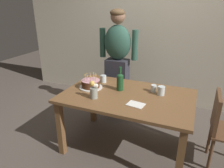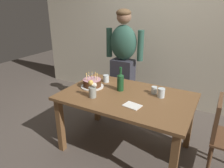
# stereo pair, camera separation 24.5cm
# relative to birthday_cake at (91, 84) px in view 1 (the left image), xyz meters

# --- Properties ---
(ground_plane) EXTENTS (10.00, 10.00, 0.00)m
(ground_plane) POSITION_rel_birthday_cake_xyz_m (0.49, -0.02, -0.79)
(ground_plane) COLOR #564C44
(back_wall) EXTENTS (5.20, 0.10, 2.60)m
(back_wall) POSITION_rel_birthday_cake_xyz_m (0.49, 1.53, 0.51)
(back_wall) COLOR beige
(back_wall) RESTS_ON ground_plane
(dining_table) EXTENTS (1.50, 0.96, 0.74)m
(dining_table) POSITION_rel_birthday_cake_xyz_m (0.49, -0.02, -0.15)
(dining_table) COLOR brown
(dining_table) RESTS_ON ground_plane
(birthday_cake) EXTENTS (0.29, 0.29, 0.18)m
(birthday_cake) POSITION_rel_birthday_cake_xyz_m (0.00, 0.00, 0.00)
(birthday_cake) COLOR white
(birthday_cake) RESTS_ON dining_table
(water_glass_near) EXTENTS (0.08, 0.08, 0.10)m
(water_glass_near) POSITION_rel_birthday_cake_xyz_m (0.07, 0.23, -0.00)
(water_glass_near) COLOR silver
(water_glass_near) RESTS_ON dining_table
(water_glass_far) EXTENTS (0.07, 0.07, 0.09)m
(water_glass_far) POSITION_rel_birthday_cake_xyz_m (0.75, 0.18, -0.01)
(water_glass_far) COLOR silver
(water_glass_far) RESTS_ON dining_table
(water_glass_side) EXTENTS (0.08, 0.08, 0.11)m
(water_glass_side) POSITION_rel_birthday_cake_xyz_m (0.85, 0.12, 0.00)
(water_glass_side) COLOR silver
(water_glass_side) RESTS_ON dining_table
(wine_bottle) EXTENTS (0.08, 0.08, 0.29)m
(wine_bottle) POSITION_rel_birthday_cake_xyz_m (0.36, 0.07, 0.07)
(wine_bottle) COLOR #194723
(wine_bottle) RESTS_ON dining_table
(napkin_stack) EXTENTS (0.19, 0.16, 0.01)m
(napkin_stack) POSITION_rel_birthday_cake_xyz_m (0.66, -0.23, -0.05)
(napkin_stack) COLOR white
(napkin_stack) RESTS_ON dining_table
(flower_vase) EXTENTS (0.09, 0.08, 0.21)m
(flower_vase) POSITION_rel_birthday_cake_xyz_m (0.18, -0.25, 0.04)
(flower_vase) COLOR #999E93
(flower_vase) RESTS_ON dining_table
(person_man_bearded) EXTENTS (0.61, 0.27, 1.66)m
(person_man_bearded) POSITION_rel_birthday_cake_xyz_m (0.05, 0.78, 0.08)
(person_man_bearded) COLOR #33333D
(person_man_bearded) RESTS_ON ground_plane
(dining_chair) EXTENTS (0.42, 0.42, 0.87)m
(dining_chair) POSITION_rel_birthday_cake_xyz_m (1.55, 0.08, -0.27)
(dining_chair) COLOR brown
(dining_chair) RESTS_ON ground_plane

